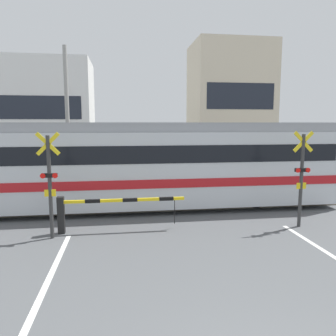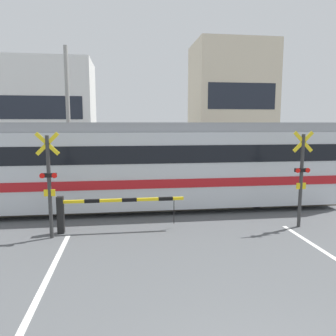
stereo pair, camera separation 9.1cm
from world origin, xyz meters
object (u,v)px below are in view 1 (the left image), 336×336
crossing_barrier_far (213,175)px  crossing_signal_right (302,175)px  crossing_signal_left (50,181)px  commuter_train (124,163)px  crossing_barrier_near (94,208)px

crossing_barrier_far → crossing_signal_right: (1.20, -6.07, 0.95)m
crossing_signal_right → crossing_signal_left: bearing=180.0°
commuter_train → crossing_signal_left: (-2.19, -3.19, -0.09)m
crossing_barrier_far → crossing_signal_left: bearing=-137.5°
commuter_train → crossing_signal_left: 3.87m
crossing_barrier_near → crossing_signal_right: crossing_signal_right is taller
crossing_barrier_near → crossing_barrier_far: bearing=46.2°
crossing_barrier_near → crossing_barrier_far: (5.43, 5.66, 0.00)m
commuter_train → crossing_barrier_far: (4.45, 2.88, -1.04)m
crossing_barrier_far → crossing_signal_right: size_ratio=1.26×
commuter_train → crossing_barrier_far: bearing=32.9°
crossing_signal_left → crossing_signal_right: (7.84, 0.00, 0.00)m
crossing_barrier_far → crossing_signal_right: 6.26m
crossing_signal_right → crossing_barrier_far: bearing=101.2°
crossing_barrier_near → crossing_signal_right: 6.71m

